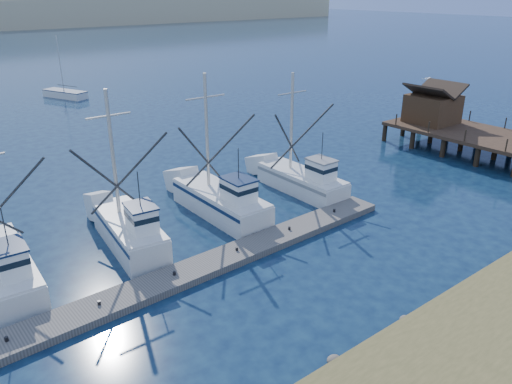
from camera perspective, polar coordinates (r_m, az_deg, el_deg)
ground at (r=28.54m, az=14.64°, el=-7.65°), size 500.00×500.00×0.00m
floating_dock at (r=26.09m, az=-9.27°, el=-9.71°), size 30.02×2.88×0.40m
timber_pier at (r=49.00m, az=22.84°, el=7.20°), size 7.00×20.00×8.00m
trawler_fleet at (r=29.64m, az=-13.47°, el=-4.20°), size 29.24×8.19×9.07m
sailboat_near at (r=73.80m, az=-20.97°, el=10.41°), size 4.42×6.83×8.10m
flying_gull at (r=40.08m, az=18.86°, el=12.14°), size 0.96×0.18×0.18m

